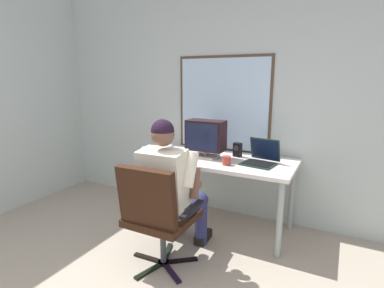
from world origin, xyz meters
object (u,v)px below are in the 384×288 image
at_px(desk_speaker, 237,150).
at_px(person_seated, 171,187).
at_px(desk, 222,167).
at_px(laptop, 261,157).
at_px(wine_glass, 168,149).
at_px(office_chair, 156,211).
at_px(coffee_mug, 227,161).
at_px(crt_monitor, 206,136).

bearing_deg(desk_speaker, person_seated, -108.85).
relative_size(desk, laptop, 4.22).
bearing_deg(desk, wine_glass, -159.32).
height_order(desk, desk_speaker, desk_speaker).
relative_size(office_chair, coffee_mug, 11.03).
bearing_deg(person_seated, laptop, 51.05).
xyz_separation_m(laptop, desk_speaker, (-0.29, 0.14, 0.01)).
distance_m(crt_monitor, laptop, 0.61).
bearing_deg(desk, person_seated, -105.10).
bearing_deg(person_seated, office_chair, -88.29).
distance_m(wine_glass, desk_speaker, 0.73).
bearing_deg(desk_speaker, desk, -123.52).
relative_size(laptop, desk_speaker, 2.36).
height_order(desk, wine_glass, wine_glass).
relative_size(wine_glass, desk_speaker, 0.87).
xyz_separation_m(crt_monitor, laptop, (0.58, 0.03, -0.16)).
bearing_deg(office_chair, crt_monitor, 90.09).
distance_m(office_chair, laptop, 1.17).
height_order(wine_glass, desk_speaker, desk_speaker).
bearing_deg(coffee_mug, laptop, 36.52).
bearing_deg(coffee_mug, person_seated, -120.71).
height_order(office_chair, crt_monitor, crt_monitor).
bearing_deg(office_chair, laptop, 59.20).
distance_m(desk, crt_monitor, 0.36).
bearing_deg(person_seated, crt_monitor, 89.51).
xyz_separation_m(person_seated, laptop, (0.59, 0.73, 0.16)).
distance_m(person_seated, coffee_mug, 0.62).
bearing_deg(crt_monitor, person_seated, -90.49).
distance_m(office_chair, desk_speaker, 1.19).
xyz_separation_m(desk_speaker, coffee_mug, (0.01, -0.35, -0.03)).
bearing_deg(person_seated, wine_glass, 123.33).
distance_m(desk, desk_speaker, 0.25).
bearing_deg(crt_monitor, wine_glass, -151.37).
bearing_deg(coffee_mug, office_chair, -111.49).
xyz_separation_m(desk, desk_speaker, (0.11, 0.16, 0.16)).
bearing_deg(desk_speaker, office_chair, -104.54).
xyz_separation_m(office_chair, person_seated, (-0.01, 0.25, 0.13)).
bearing_deg(desk, laptop, 2.43).
xyz_separation_m(crt_monitor, desk_speaker, (0.29, 0.17, -0.15)).
xyz_separation_m(desk, laptop, (0.40, 0.02, 0.15)).
height_order(desk, crt_monitor, crt_monitor).
height_order(person_seated, crt_monitor, person_seated).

